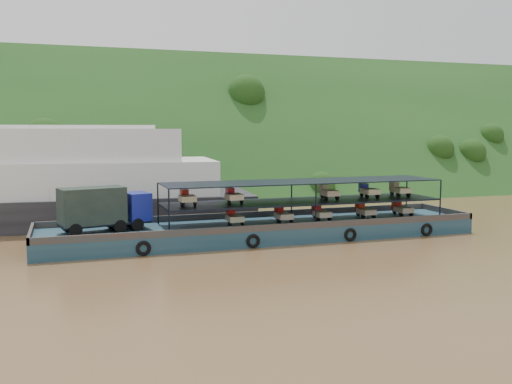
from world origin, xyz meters
name	(u,v)px	position (x,y,z in m)	size (l,w,h in m)	color
ground	(289,232)	(0.00, 0.00, 0.00)	(160.00, 160.00, 0.00)	brown
hillside	(196,190)	(0.00, 36.00, 0.00)	(140.00, 28.00, 28.00)	#173914
cargo_barge	(252,225)	(-4.02, -1.92, 1.11)	(35.00, 7.18, 4.54)	#133344
passenger_ferry	(2,182)	(-23.43, 11.40, 3.95)	(45.82, 15.09, 9.12)	black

